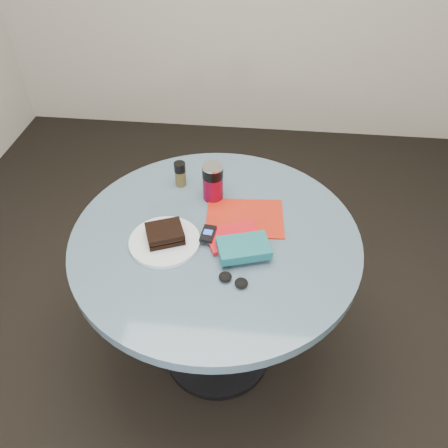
# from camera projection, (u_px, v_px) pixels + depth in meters

# --- Properties ---
(ground) EXTENTS (4.00, 4.00, 0.00)m
(ground) POSITION_uv_depth(u_px,v_px,m) (218.00, 350.00, 2.02)
(ground) COLOR black
(ground) RESTS_ON ground
(table) EXTENTS (1.00, 1.00, 0.75)m
(table) POSITION_uv_depth(u_px,v_px,m) (216.00, 266.00, 1.62)
(table) COLOR black
(table) RESTS_ON ground
(plate) EXTENTS (0.28, 0.28, 0.02)m
(plate) POSITION_uv_depth(u_px,v_px,m) (165.00, 241.00, 1.47)
(plate) COLOR silver
(plate) RESTS_ON table
(sandwich) EXTENTS (0.15, 0.14, 0.04)m
(sandwich) POSITION_uv_depth(u_px,v_px,m) (165.00, 234.00, 1.46)
(sandwich) COLOR black
(sandwich) RESTS_ON plate
(soda_can) EXTENTS (0.08, 0.08, 0.14)m
(soda_can) POSITION_uv_depth(u_px,v_px,m) (213.00, 182.00, 1.60)
(soda_can) COLOR maroon
(soda_can) RESTS_ON table
(pepper_grinder) EXTENTS (0.05, 0.05, 0.10)m
(pepper_grinder) POSITION_uv_depth(u_px,v_px,m) (180.00, 174.00, 1.68)
(pepper_grinder) COLOR #4C4120
(pepper_grinder) RESTS_ON table
(magazine) EXTENTS (0.29, 0.22, 0.00)m
(magazine) POSITION_uv_depth(u_px,v_px,m) (245.00, 218.00, 1.56)
(magazine) COLOR #A01D0E
(magazine) RESTS_ON table
(red_book) EXTENTS (0.21, 0.18, 0.01)m
(red_book) POSITION_uv_depth(u_px,v_px,m) (233.00, 237.00, 1.48)
(red_book) COLOR #B60E17
(red_book) RESTS_ON magazine
(novel) EXTENTS (0.19, 0.15, 0.03)m
(novel) POSITION_uv_depth(u_px,v_px,m) (244.00, 248.00, 1.41)
(novel) COLOR #13535E
(novel) RESTS_ON red_book
(mp3_player) EXTENTS (0.05, 0.08, 0.01)m
(mp3_player) POSITION_uv_depth(u_px,v_px,m) (208.00, 234.00, 1.47)
(mp3_player) COLOR black
(mp3_player) RESTS_ON red_book
(headphones) EXTENTS (0.10, 0.07, 0.02)m
(headphones) POSITION_uv_depth(u_px,v_px,m) (233.00, 280.00, 1.34)
(headphones) COLOR black
(headphones) RESTS_ON table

